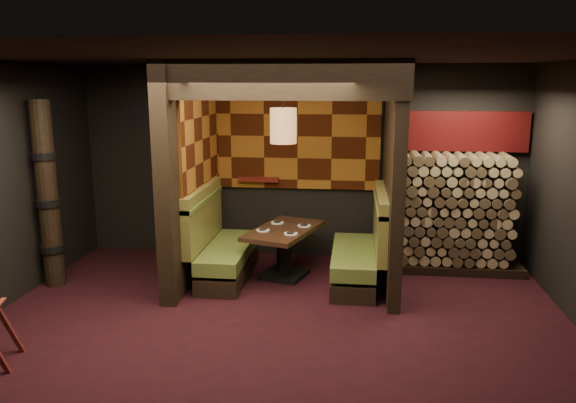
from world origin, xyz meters
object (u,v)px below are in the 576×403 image
Objects in this scene: booth_bench_right at (362,253)px; firewood_stack at (460,213)px; dining_table at (284,245)px; pendant_lamp at (283,126)px; booth_bench_left at (220,248)px; totem_column at (48,196)px.

firewood_stack is (1.35, 0.70, 0.42)m from booth_bench_right.
pendant_lamp reaches higher than dining_table.
booth_bench_left is 1.12× the size of dining_table.
totem_column is at bearing -165.25° from booth_bench_left.
booth_bench_left is 0.92× the size of firewood_stack.
dining_table is 1.40× the size of pendant_lamp.
firewood_stack is at bearing 13.19° from totem_column.
booth_bench_right is 0.92× the size of firewood_stack.
pendant_lamp reaches higher than booth_bench_right.
booth_bench_left is 1.56× the size of pendant_lamp.
pendant_lamp is 0.43× the size of totem_column.
dining_table is 0.83× the size of firewood_stack.
dining_table is at bearing 7.17° from booth_bench_left.
firewood_stack is (2.40, 0.59, 0.37)m from dining_table.
booth_bench_left and booth_bench_right have the same top height.
dining_table is 0.60× the size of totem_column.
totem_column reaches higher than firewood_stack.
firewood_stack is (5.33, 1.25, -0.37)m from totem_column.
booth_bench_left is 0.86m from dining_table.
booth_bench_right is at bearing -152.65° from firewood_stack.
totem_column reaches higher than booth_bench_left.
booth_bench_right is at bearing 7.86° from totem_column.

